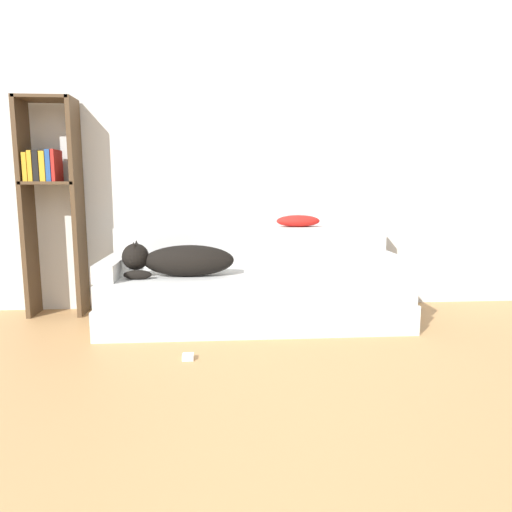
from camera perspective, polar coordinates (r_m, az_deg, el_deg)
wall_back at (r=4.00m, az=-2.72°, el=12.89°), size 7.65×0.06×2.70m
couch at (r=3.56m, az=-0.11°, el=-5.33°), size 2.30×0.84×0.39m
couch_backrest at (r=3.84m, az=-0.49°, el=1.21°), size 2.26×0.15×0.33m
couch_arm_left at (r=3.59m, az=-17.46°, el=-1.35°), size 0.15×0.65×0.13m
couch_arm_right at (r=3.74m, az=16.55°, el=-0.93°), size 0.15×0.65×0.13m
dog at (r=3.44m, az=-9.69°, el=-0.50°), size 0.82×0.25×0.27m
laptop at (r=3.46m, az=1.27°, el=-2.24°), size 0.34×0.21×0.02m
throw_pillow at (r=3.85m, az=5.28°, el=4.39°), size 0.36×0.19×0.10m
bookshelf at (r=4.05m, az=-24.33°, el=7.18°), size 0.44×0.26×1.75m
power_adapter at (r=2.91m, az=-8.50°, el=-12.36°), size 0.07×0.07×0.03m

